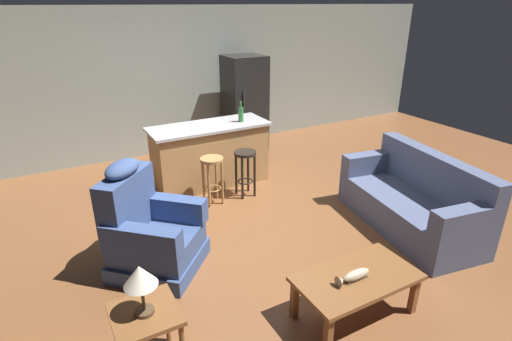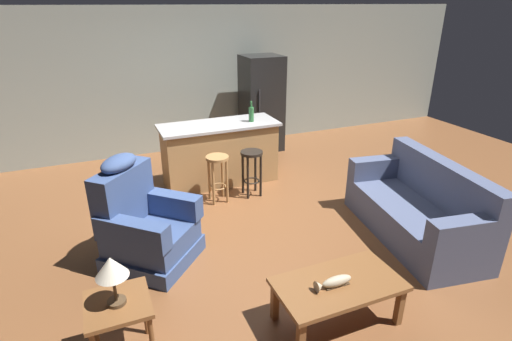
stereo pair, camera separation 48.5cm
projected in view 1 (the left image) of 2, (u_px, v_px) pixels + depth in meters
ground_plane at (252, 221)px, 5.22m from camera, size 12.00×12.00×0.00m
back_wall at (170, 82)px, 7.24m from camera, size 12.00×0.05×2.60m
coffee_table at (357, 281)px, 3.53m from camera, size 1.10×0.60×0.42m
fish_figurine at (353, 276)px, 3.44m from camera, size 0.34×0.10×0.10m
couch at (413, 202)px, 4.98m from camera, size 1.13×2.01×0.94m
recliner_near_lamp at (150, 232)px, 4.17m from camera, size 1.19×1.19×1.20m
end_table at (146, 322)px, 2.94m from camera, size 0.48×0.48×0.56m
table_lamp at (140, 278)px, 2.78m from camera, size 0.24×0.24×0.41m
kitchen_island at (210, 155)px, 6.13m from camera, size 1.80×0.70×0.95m
bar_stool_left at (212, 172)px, 5.52m from camera, size 0.32×0.32×0.68m
bar_stool_right at (245, 165)px, 5.74m from camera, size 0.32×0.32×0.68m
refrigerator at (245, 104)px, 7.48m from camera, size 0.70×0.69×1.76m
bottle_tall_green at (241, 114)px, 6.06m from camera, size 0.08×0.08×0.31m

